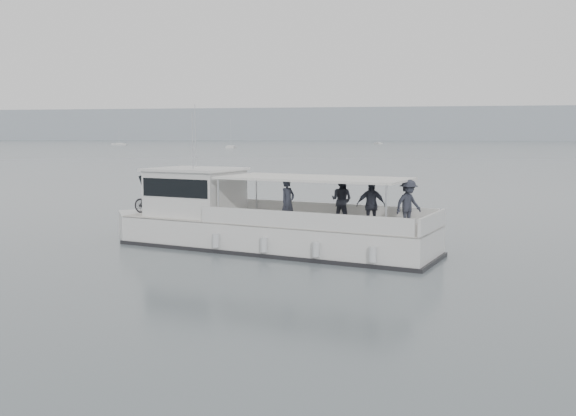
# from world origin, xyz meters

# --- Properties ---
(ground) EXTENTS (1400.00, 1400.00, 0.00)m
(ground) POSITION_xyz_m (0.00, 0.00, 0.00)
(ground) COLOR #555F64
(ground) RESTS_ON ground
(headland) EXTENTS (1400.00, 90.00, 28.00)m
(headland) POSITION_xyz_m (0.00, 560.00, 14.00)
(headland) COLOR #939EA8
(headland) RESTS_ON ground
(tour_boat) EXTENTS (13.67, 6.63, 5.76)m
(tour_boat) POSITION_xyz_m (2.34, -3.10, 0.95)
(tour_boat) COLOR silver
(tour_boat) RESTS_ON ground
(moored_fleet) EXTENTS (441.76, 339.77, 9.94)m
(moored_fleet) POSITION_xyz_m (-18.74, 219.96, 0.36)
(moored_fleet) COLOR silver
(moored_fleet) RESTS_ON ground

